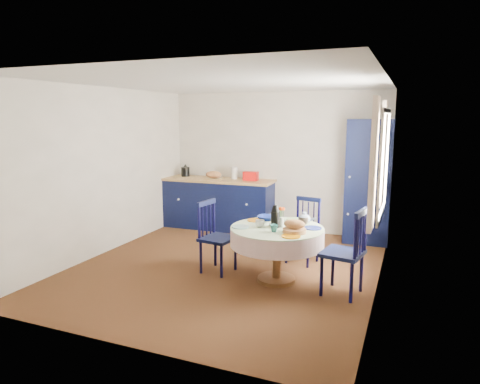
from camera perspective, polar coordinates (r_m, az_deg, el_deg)
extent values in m
plane|color=black|center=(6.04, -1.85, -9.96)|extent=(4.50, 4.50, 0.00)
plane|color=white|center=(5.69, -2.00, 14.42)|extent=(4.50, 4.50, 0.00)
cube|color=white|center=(7.83, 4.80, 4.02)|extent=(4.00, 0.02, 2.50)
cube|color=white|center=(6.79, -17.55, 2.68)|extent=(0.02, 4.50, 2.50)
cube|color=white|center=(5.26, 18.42, 0.62)|extent=(0.02, 4.50, 2.50)
plane|color=white|center=(5.52, 18.73, 3.65)|extent=(0.00, 1.20, 1.20)
cube|color=white|center=(4.83, 17.34, 3.48)|extent=(0.05, 0.34, 1.45)
cube|color=white|center=(6.22, 18.46, 4.78)|extent=(0.05, 0.34, 1.45)
cube|color=black|center=(7.99, -2.91, -1.69)|extent=(2.04, 0.67, 0.89)
cube|color=tan|center=(7.90, -2.94, 1.61)|extent=(2.10, 0.72, 0.04)
cube|color=#A20A07|center=(7.72, 1.48, 2.16)|extent=(0.26, 0.15, 0.16)
cube|color=tan|center=(7.87, -3.52, 1.79)|extent=(0.35, 0.25, 0.02)
ellipsoid|color=#A1643E|center=(7.86, -3.53, 2.34)|extent=(0.31, 0.20, 0.13)
cylinder|color=silver|center=(7.91, -0.77, 2.57)|extent=(0.12, 0.12, 0.22)
cube|color=black|center=(7.29, 16.72, 1.31)|extent=(0.73, 0.53, 2.03)
cylinder|color=white|center=(7.05, 14.34, 1.97)|extent=(0.04, 0.02, 0.04)
cylinder|color=white|center=(7.16, 14.13, -2.85)|extent=(0.04, 0.02, 0.04)
cylinder|color=#593519|center=(5.57, 4.87, -11.49)|extent=(0.48, 0.48, 0.05)
cylinder|color=#593519|center=(5.46, 4.92, -8.36)|extent=(0.10, 0.10, 0.63)
cylinder|color=#593519|center=(5.36, 4.97, -5.00)|extent=(1.11, 1.11, 0.03)
cylinder|color=white|center=(5.39, 4.95, -5.98)|extent=(1.17, 1.17, 0.22)
cylinder|color=white|center=(5.36, 4.97, -4.79)|extent=(1.17, 1.17, 0.01)
cylinder|color=#8BBDC0|center=(5.34, 0.05, -4.66)|extent=(0.22, 0.22, 0.01)
cylinder|color=orange|center=(4.96, 6.82, -5.88)|extent=(0.22, 0.22, 0.01)
cylinder|color=navy|center=(5.36, 9.67, -4.75)|extent=(0.22, 0.22, 0.01)
cylinder|color=#88A965|center=(5.76, 7.31, -3.65)|extent=(0.22, 0.22, 0.01)
cylinder|color=orange|center=(5.68, 2.09, -3.77)|extent=(0.22, 0.22, 0.01)
cylinder|color=#9E6D3F|center=(5.13, 7.25, -5.13)|extent=(0.28, 0.28, 0.05)
ellipsoid|color=#A1643E|center=(5.11, 7.27, -4.27)|extent=(0.26, 0.16, 0.11)
cube|color=silver|center=(5.41, 4.51, -4.34)|extent=(0.10, 0.07, 0.04)
cylinder|color=black|center=(5.59, -2.50, -9.25)|extent=(0.04, 0.04, 0.44)
cylinder|color=black|center=(5.87, -0.63, -8.29)|extent=(0.04, 0.04, 0.44)
cylinder|color=black|center=(5.76, -5.25, -8.67)|extent=(0.04, 0.04, 0.44)
cylinder|color=black|center=(6.03, -3.30, -7.78)|extent=(0.04, 0.04, 0.44)
cube|color=black|center=(5.74, -2.94, -6.22)|extent=(0.47, 0.48, 0.04)
cylinder|color=black|center=(5.64, -5.49, -3.97)|extent=(0.04, 0.04, 0.49)
cylinder|color=black|center=(5.91, -3.51, -3.28)|extent=(0.04, 0.04, 0.49)
cube|color=black|center=(5.73, -4.51, -1.43)|extent=(0.10, 0.39, 0.06)
cylinder|color=black|center=(5.71, -5.01, -4.00)|extent=(0.02, 0.02, 0.41)
cylinder|color=black|center=(5.78, -4.48, -3.81)|extent=(0.02, 0.02, 0.41)
cylinder|color=black|center=(5.85, -3.96, -3.63)|extent=(0.02, 0.02, 0.41)
cylinder|color=black|center=(6.16, 6.20, -7.53)|extent=(0.04, 0.04, 0.42)
cylinder|color=black|center=(6.02, 9.03, -8.03)|extent=(0.04, 0.04, 0.42)
cylinder|color=black|center=(6.43, 7.53, -6.81)|extent=(0.04, 0.04, 0.42)
cylinder|color=black|center=(6.29, 10.27, -7.26)|extent=(0.04, 0.04, 0.42)
cube|color=black|center=(6.16, 8.31, -5.34)|extent=(0.49, 0.47, 0.04)
cylinder|color=black|center=(6.32, 7.71, -2.71)|extent=(0.04, 0.04, 0.47)
cylinder|color=black|center=(6.19, 10.48, -3.07)|extent=(0.04, 0.04, 0.47)
cube|color=black|center=(6.21, 9.14, -0.94)|extent=(0.37, 0.12, 0.06)
cylinder|color=black|center=(6.30, 8.35, -2.97)|extent=(0.02, 0.02, 0.39)
cylinder|color=black|center=(6.26, 9.08, -3.07)|extent=(0.02, 0.02, 0.39)
cylinder|color=black|center=(6.22, 9.81, -3.16)|extent=(0.02, 0.02, 0.39)
cylinder|color=black|center=(5.46, 12.27, -9.73)|extent=(0.04, 0.04, 0.48)
cylinder|color=black|center=(5.13, 10.80, -10.99)|extent=(0.04, 0.04, 0.48)
cylinder|color=black|center=(5.36, 15.86, -10.27)|extent=(0.04, 0.04, 0.48)
cylinder|color=black|center=(5.03, 14.62, -11.61)|extent=(0.04, 0.04, 0.48)
cube|color=black|center=(5.16, 13.51, -7.95)|extent=(0.52, 0.53, 0.04)
cylinder|color=black|center=(5.20, 16.37, -4.90)|extent=(0.04, 0.04, 0.53)
cylinder|color=black|center=(4.85, 15.14, -5.90)|extent=(0.04, 0.04, 0.53)
cube|color=black|center=(4.97, 15.91, -2.68)|extent=(0.12, 0.42, 0.07)
cylinder|color=black|center=(5.13, 16.08, -5.36)|extent=(0.02, 0.02, 0.44)
cylinder|color=black|center=(5.03, 15.77, -5.62)|extent=(0.02, 0.02, 0.44)
cylinder|color=black|center=(4.94, 15.43, -5.90)|extent=(0.02, 0.02, 0.44)
imported|color=silver|center=(5.35, 2.68, -4.20)|extent=(0.11, 0.11, 0.09)
imported|color=#2B6E6C|center=(5.14, 4.56, -4.84)|extent=(0.10, 0.10, 0.09)
imported|color=black|center=(5.51, 8.43, -3.83)|extent=(0.13, 0.13, 0.10)
imported|color=silver|center=(5.66, 4.84, -3.47)|extent=(0.09, 0.09, 0.09)
imported|color=navy|center=(5.70, 3.59, -3.47)|extent=(0.25, 0.25, 0.06)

